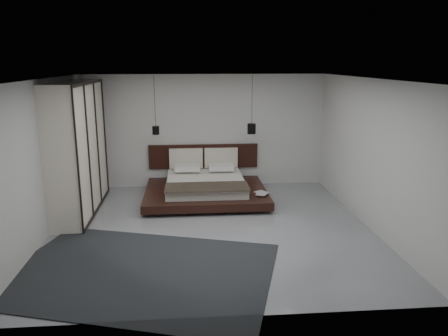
{
  "coord_description": "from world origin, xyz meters",
  "views": [
    {
      "loc": [
        -0.44,
        -7.81,
        3.1
      ],
      "look_at": [
        0.34,
        1.2,
        0.88
      ],
      "focal_mm": 35.0,
      "sensor_mm": 36.0,
      "label": 1
    }
  ],
  "objects": [
    {
      "name": "bed",
      "position": [
        -0.03,
        1.91,
        0.28
      ],
      "size": [
        2.74,
        2.37,
        1.07
      ],
      "color": "black",
      "rests_on": "floor"
    },
    {
      "name": "pendant_left",
      "position": [
        -1.16,
        2.34,
        1.55
      ],
      "size": [
        0.16,
        0.16,
        1.36
      ],
      "color": "black",
      "rests_on": "ceiling"
    },
    {
      "name": "book_lower",
      "position": [
        1.09,
        1.26,
        0.27
      ],
      "size": [
        0.35,
        0.38,
        0.03
      ],
      "primitive_type": "imported",
      "rotation": [
        0.0,
        0.0,
        0.52
      ],
      "color": "#99724C",
      "rests_on": "bed"
    },
    {
      "name": "ceiling",
      "position": [
        0.0,
        0.0,
        2.8
      ],
      "size": [
        6.0,
        6.0,
        0.0
      ],
      "primitive_type": "plane",
      "rotation": [
        3.14,
        0.0,
        0.0
      ],
      "color": "white",
      "rests_on": "wall_back"
    },
    {
      "name": "book_upper",
      "position": [
        1.07,
        1.23,
        0.29
      ],
      "size": [
        0.33,
        0.37,
        0.02
      ],
      "primitive_type": "imported",
      "rotation": [
        0.0,
        0.0,
        -0.45
      ],
      "color": "#99724C",
      "rests_on": "book_lower"
    },
    {
      "name": "lattice_screen",
      "position": [
        -2.95,
        2.45,
        1.3
      ],
      "size": [
        0.05,
        0.9,
        2.6
      ],
      "primitive_type": "cube",
      "color": "black",
      "rests_on": "floor"
    },
    {
      "name": "wardrobe",
      "position": [
        -2.7,
        1.25,
        1.36
      ],
      "size": [
        0.65,
        2.76,
        2.71
      ],
      "color": "silver",
      "rests_on": "floor"
    },
    {
      "name": "floor",
      "position": [
        0.0,
        0.0,
        0.0
      ],
      "size": [
        6.0,
        6.0,
        0.0
      ],
      "primitive_type": "plane",
      "color": "gray",
      "rests_on": "ground"
    },
    {
      "name": "rug",
      "position": [
        -1.2,
        -1.7,
        0.01
      ],
      "size": [
        4.6,
        3.84,
        0.02
      ],
      "primitive_type": "cube",
      "rotation": [
        0.0,
        0.0,
        -0.29
      ],
      "color": "black",
      "rests_on": "floor"
    },
    {
      "name": "pendant_right",
      "position": [
        1.09,
        2.34,
        1.55
      ],
      "size": [
        0.2,
        0.2,
        1.37
      ],
      "color": "black",
      "rests_on": "ceiling"
    },
    {
      "name": "wall_back",
      "position": [
        0.0,
        3.0,
        1.4
      ],
      "size": [
        6.0,
        0.0,
        6.0
      ],
      "primitive_type": "plane",
      "rotation": [
        1.57,
        0.0,
        0.0
      ],
      "color": "beige",
      "rests_on": "floor"
    },
    {
      "name": "wall_front",
      "position": [
        0.0,
        -3.0,
        1.4
      ],
      "size": [
        6.0,
        0.0,
        6.0
      ],
      "primitive_type": "plane",
      "rotation": [
        -1.57,
        0.0,
        0.0
      ],
      "color": "beige",
      "rests_on": "floor"
    },
    {
      "name": "wall_left",
      "position": [
        -3.0,
        0.0,
        1.4
      ],
      "size": [
        0.0,
        6.0,
        6.0
      ],
      "primitive_type": "plane",
      "rotation": [
        1.57,
        0.0,
        1.57
      ],
      "color": "beige",
      "rests_on": "floor"
    },
    {
      "name": "wall_right",
      "position": [
        3.0,
        0.0,
        1.4
      ],
      "size": [
        0.0,
        6.0,
        6.0
      ],
      "primitive_type": "plane",
      "rotation": [
        1.57,
        0.0,
        -1.57
      ],
      "color": "beige",
      "rests_on": "floor"
    }
  ]
}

